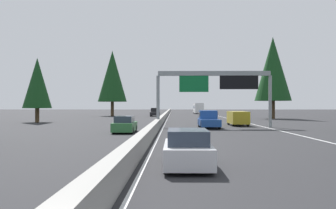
% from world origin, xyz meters
% --- Properties ---
extents(ground_plane, '(320.00, 320.00, 0.00)m').
position_xyz_m(ground_plane, '(60.00, 0.00, 0.00)').
color(ground_plane, '#262628').
extents(median_barrier, '(180.00, 0.56, 0.90)m').
position_xyz_m(median_barrier, '(80.00, 0.30, 0.45)').
color(median_barrier, gray).
rests_on(median_barrier, ground).
extents(shoulder_stripe_right, '(160.00, 0.16, 0.01)m').
position_xyz_m(shoulder_stripe_right, '(70.00, -11.52, 0.01)').
color(shoulder_stripe_right, silver).
rests_on(shoulder_stripe_right, ground).
extents(shoulder_stripe_median, '(160.00, 0.16, 0.01)m').
position_xyz_m(shoulder_stripe_median, '(70.00, -0.25, 0.01)').
color(shoulder_stripe_median, silver).
rests_on(shoulder_stripe_median, ground).
extents(sign_gantry_overhead, '(0.50, 12.68, 6.19)m').
position_xyz_m(sign_gantry_overhead, '(37.13, -6.04, 4.92)').
color(sign_gantry_overhead, gray).
rests_on(sign_gantry_overhead, ground).
extents(sedan_near_center, '(4.40, 1.80, 1.47)m').
position_xyz_m(sedan_near_center, '(11.30, -1.97, 0.68)').
color(sedan_near_center, silver).
rests_on(sedan_near_center, ground).
extents(pickup_far_center, '(5.60, 2.00, 1.86)m').
position_xyz_m(pickup_far_center, '(36.26, -5.17, 0.91)').
color(pickup_far_center, '#1E4793').
rests_on(pickup_far_center, ground).
extents(minivan_far_left, '(5.00, 1.95, 1.69)m').
position_xyz_m(minivan_far_left, '(40.70, -9.10, 0.95)').
color(minivan_far_left, '#AD931E').
rests_on(minivan_far_left, ground).
extents(bus_far_right, '(11.50, 2.55, 3.10)m').
position_xyz_m(bus_far_right, '(106.50, -8.77, 1.72)').
color(bus_far_right, white).
rests_on(bus_far_right, ground).
extents(oncoming_near, '(5.60, 2.00, 1.86)m').
position_xyz_m(oncoming_near, '(78.27, 2.72, 0.91)').
color(oncoming_near, black).
rests_on(oncoming_near, ground).
extents(oncoming_far, '(4.40, 1.80, 1.47)m').
position_xyz_m(oncoming_far, '(29.26, 2.91, 0.68)').
color(oncoming_far, '#2D6B38').
rests_on(oncoming_far, ground).
extents(conifer_right_mid, '(6.55, 6.55, 14.90)m').
position_xyz_m(conifer_right_mid, '(63.52, -19.47, 9.06)').
color(conifer_right_mid, '#4C3823').
rests_on(conifer_right_mid, ground).
extents(conifer_left_near, '(4.06, 4.06, 9.22)m').
position_xyz_m(conifer_left_near, '(48.69, 18.05, 5.60)').
color(conifer_left_near, '#4C3823').
rests_on(conifer_left_near, ground).
extents(conifer_left_mid, '(6.58, 6.58, 14.96)m').
position_xyz_m(conifer_left_mid, '(80.08, 12.61, 9.10)').
color(conifer_left_mid, '#4C3823').
rests_on(conifer_left_mid, ground).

